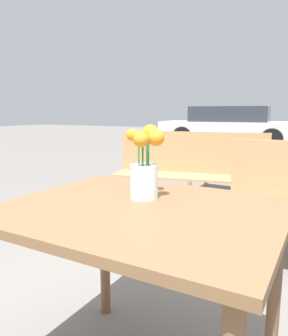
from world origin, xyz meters
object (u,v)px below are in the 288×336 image
object	(u,v)px
table_front	(141,234)
bench_middle	(190,174)
flower_vase	(145,171)
parked_car	(230,127)
table_back	(222,151)

from	to	relation	value
table_front	bench_middle	world-z (taller)	bench_middle
table_front	flower_vase	size ratio (longest dim) A/B	3.54
bench_middle	parked_car	world-z (taller)	parked_car
bench_middle	table_back	bearing A→B (deg)	86.87
table_back	bench_middle	bearing A→B (deg)	-93.13
bench_middle	table_back	xyz separation A→B (m)	(0.05, 1.00, 0.12)
bench_middle	parked_car	xyz separation A→B (m)	(-1.29, 7.44, 0.13)
table_back	parked_car	distance (m)	6.58
flower_vase	bench_middle	distance (m)	1.98
bench_middle	table_back	distance (m)	1.01
parked_car	table_front	bearing A→B (deg)	-79.19
flower_vase	parked_car	bearing A→B (deg)	100.70
table_back	parked_car	size ratio (longest dim) A/B	0.18
table_front	table_back	size ratio (longest dim) A/B	1.27
table_front	parked_car	world-z (taller)	parked_car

